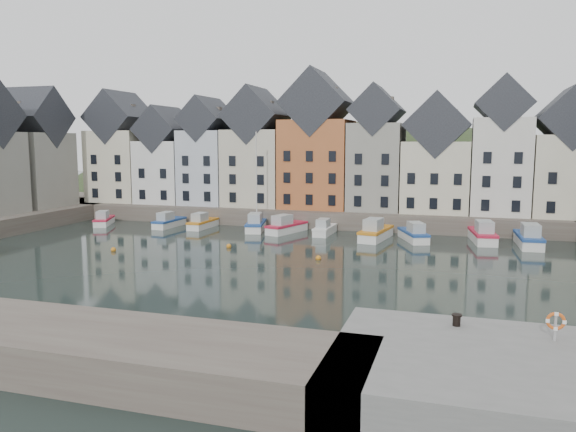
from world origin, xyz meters
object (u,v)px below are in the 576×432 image
at_px(boat_a, 104,220).
at_px(mooring_bollard, 457,319).
at_px(life_ring_post, 556,322).
at_px(boat_d, 256,224).

distance_m(boat_a, mooring_bollard, 55.20).
bearing_deg(life_ring_post, boat_a, 143.58).
relative_size(boat_d, mooring_bollard, 21.32).
bearing_deg(life_ring_post, boat_d, 126.83).
height_order(mooring_bollard, life_ring_post, life_ring_post).
distance_m(boat_a, boat_d, 20.16).
bearing_deg(mooring_bollard, boat_d, 123.14).
height_order(boat_a, life_ring_post, life_ring_post).
bearing_deg(mooring_bollard, life_ring_post, -12.13).
distance_m(boat_d, mooring_bollard, 42.56).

